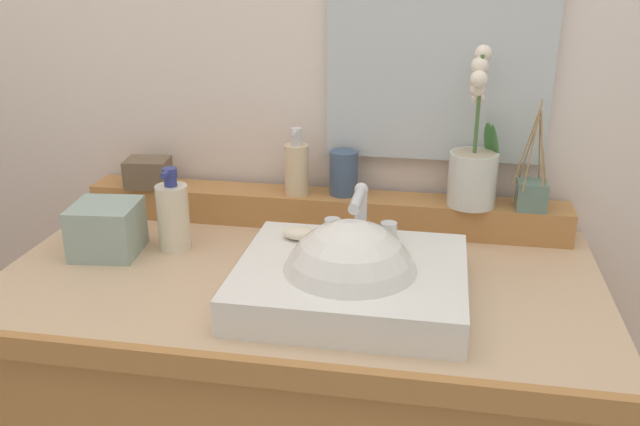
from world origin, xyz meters
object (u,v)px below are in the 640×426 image
Objects in this scene: tumbler_cup at (344,173)px; lotion_bottle at (173,215)px; potted_plant at (474,164)px; trinket_box at (148,173)px; soap_dispenser at (297,167)px; reed_diffuser at (532,193)px; tissue_box at (107,229)px; soap_bar at (301,234)px; sink_basin at (350,285)px.

lotion_bottle reaches higher than tumbler_cup.
potted_plant is at bearing 16.31° from lotion_bottle.
soap_dispenser is at bearing -5.97° from trinket_box.
reed_diffuser is (0.12, -0.00, -0.06)m from potted_plant.
soap_bar is at bearing -1.61° from tissue_box.
tumbler_cup is 0.77× the size of tissue_box.
soap_dispenser is at bearing 179.44° from potted_plant.
soap_dispenser is at bearing 179.23° from reed_diffuser.
potted_plant is at bearing 178.58° from reed_diffuser.
lotion_bottle is at bearing -148.90° from tumbler_cup.
reed_diffuser is at bearing -3.22° from tumbler_cup.
tissue_box is at bearing -152.10° from tumbler_cup.
tumbler_cup is 0.52m from tissue_box.
reed_diffuser is 0.89m from tissue_box.
soap_bar is 0.25m from soap_dispenser.
reed_diffuser reaches higher than soap_bar.
soap_bar is 0.72× the size of trinket_box.
sink_basin is at bearing -39.99° from trinket_box.
soap_dispenser is 1.17× the size of tissue_box.
potted_plant is 1.43× the size of reed_diffuser.
sink_basin is 0.49m from reed_diffuser.
soap_dispenser reaches higher than lotion_bottle.
trinket_box is at bearing -177.07° from tumbler_cup.
potted_plant reaches higher than reed_diffuser.
tissue_box is (-0.87, -0.22, -0.06)m from reed_diffuser.
reed_diffuser is 1.82× the size of tissue_box.
potted_plant is 0.78m from tissue_box.
soap_bar is at bearing -144.34° from potted_plant.
sink_basin is 1.20× the size of potted_plant.
soap_dispenser reaches higher than trinket_box.
lotion_bottle is (-0.61, -0.18, -0.09)m from potted_plant.
trinket_box is at bearing -179.96° from reed_diffuser.
tissue_box is at bearing -165.73° from reed_diffuser.
tumbler_cup is at bearing 100.45° from sink_basin.
sink_basin is at bearing -63.67° from soap_dispenser.
tumbler_cup is at bearing 8.73° from soap_dispenser.
soap_dispenser is 0.30m from lotion_bottle.
soap_dispenser is at bearing 32.64° from tissue_box.
soap_bar is at bearing -75.98° from soap_dispenser.
sink_basin reaches higher than soap_bar.
tissue_box is at bearing 167.20° from sink_basin.
reed_diffuser is 0.76m from lotion_bottle.
soap_bar is (-0.11, 0.11, 0.05)m from sink_basin.
trinket_box reaches higher than soap_bar.
tumbler_cup is at bearing 31.10° from lotion_bottle.
lotion_bottle is at bearing 18.87° from tissue_box.
trinket_box is (-0.53, 0.34, 0.08)m from sink_basin.
trinket_box is at bearing 126.37° from lotion_bottle.
soap_bar is 0.47m from trinket_box.
potted_plant is 2.60× the size of tissue_box.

